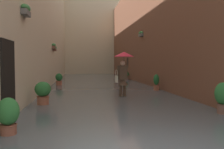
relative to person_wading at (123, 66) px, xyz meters
The scene contains 12 objects.
ground_plane 6.98m from the person_wading, 84.68° to the right, with size 71.46×71.46×0.00m, color slate.
flood_water 6.97m from the person_wading, 84.68° to the right, with size 7.21×34.58×0.07m, color #515B60.
building_facade_left 8.12m from the person_wading, 117.08° to the right, with size 2.04×32.58×8.49m.
building_facade_right 9.17m from the person_wading, 55.10° to the right, with size 2.04×32.58×10.79m.
building_facade_far 22.32m from the person_wading, 88.35° to the right, with size 10.01×1.80×10.48m, color beige.
person_wading is the anchor object (origin of this frame).
potted_plant_far_right 3.88m from the person_wading, 28.25° to the left, with size 0.58×0.58×0.91m.
potted_plant_mid_left 3.16m from the person_wading, 137.42° to the right, with size 0.32×0.32×0.95m.
potted_plant_far_left 11.15m from the person_wading, 101.63° to the right, with size 0.49×0.49×0.75m.
potted_plant_near_right 6.83m from the person_wading, 60.33° to the right, with size 0.48×0.48×0.86m.
potted_plant_mid_right 6.62m from the person_wading, 57.66° to the left, with size 0.47×0.47×0.87m.
potted_plant_near_left 4.83m from the person_wading, 118.80° to the left, with size 0.48×0.48×1.02m.
Camera 1 is at (1.35, 3.49, 1.62)m, focal length 39.40 mm.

